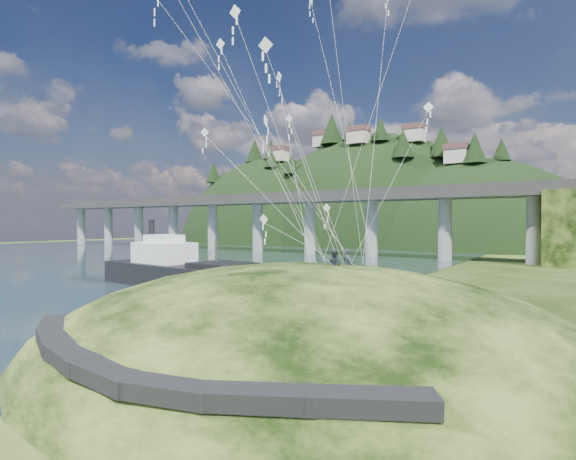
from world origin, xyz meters
The scene contains 10 objects.
ground centered at (0.00, 0.00, 0.00)m, with size 320.00×320.00×0.00m, color black.
water centered at (-72.00, 30.00, 0.01)m, with size 240.00×240.00×0.00m, color #2A424D.
grass_hill centered at (8.00, 2.00, -1.50)m, with size 36.00×32.00×13.00m.
footpath centered at (7.46, -9.74, 2.08)m, with size 22.29×5.84×0.83m.
bridge centered at (-26.46, 70.07, 9.70)m, with size 160.00×11.00×15.00m.
far_ridge centered at (-43.58, 122.17, -7.44)m, with size 153.00×70.00×94.50m.
work_barge centered at (-17.58, 15.41, 1.98)m, with size 23.10×8.34×7.91m.
wooden_dock centered at (-8.26, 4.34, 0.40)m, with size 12.69×5.44×0.90m.
kite_flyers centered at (9.36, 3.66, 5.87)m, with size 1.25×1.93×1.97m.
kite_swarm centered at (4.83, 3.24, 18.70)m, with size 17.56×18.16×20.76m.
Camera 1 is at (21.89, -21.11, 7.57)m, focal length 28.00 mm.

